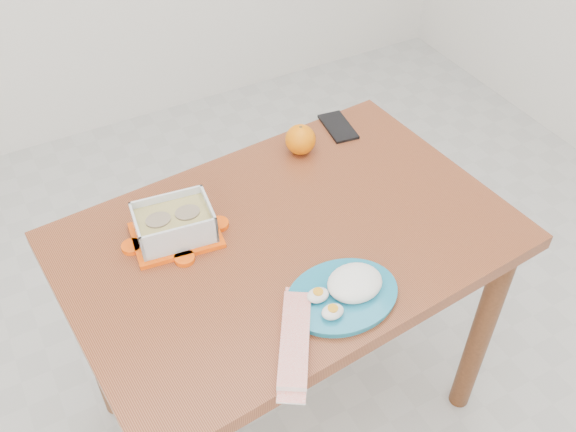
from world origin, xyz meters
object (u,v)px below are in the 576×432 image
dining_table (288,268)px  orange_fruit (300,139)px  food_container (174,224)px  rice_plate (346,290)px  smartphone (338,127)px

dining_table → orange_fruit: (0.18, 0.26, 0.16)m
dining_table → food_container: bearing=148.6°
orange_fruit → rice_plate: size_ratio=0.33×
dining_table → food_container: food_container is taller
dining_table → rice_plate: (0.02, -0.22, 0.14)m
orange_fruit → dining_table: bearing=-124.3°
food_container → rice_plate: food_container is taller
dining_table → smartphone: 0.47m
dining_table → rice_plate: rice_plate is taller
food_container → orange_fruit: bearing=26.7°
rice_plate → smartphone: rice_plate is taller
smartphone → rice_plate: bearing=-112.4°
dining_table → rice_plate: 0.27m
dining_table → food_container: size_ratio=5.05×
orange_fruit → smartphone: size_ratio=0.59×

